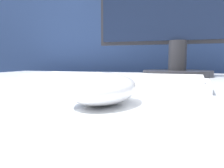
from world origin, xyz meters
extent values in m
cube|color=navy|center=(0.00, 0.65, 0.71)|extent=(5.00, 0.03, 1.43)
ellipsoid|color=white|center=(-0.02, -0.25, 0.77)|extent=(0.09, 0.12, 0.04)
cube|color=silver|center=(-0.07, -0.06, 0.76)|extent=(0.40, 0.17, 0.02)
cube|color=white|center=(-0.07, -0.06, 0.77)|extent=(0.37, 0.15, 0.01)
cylinder|color=#28282D|center=(0.07, 0.30, 0.76)|extent=(0.24, 0.24, 0.02)
cylinder|color=#28282D|center=(0.07, 0.30, 0.82)|extent=(0.06, 0.06, 0.10)
camera|label=1|loc=(0.07, -0.49, 0.80)|focal=35.00mm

